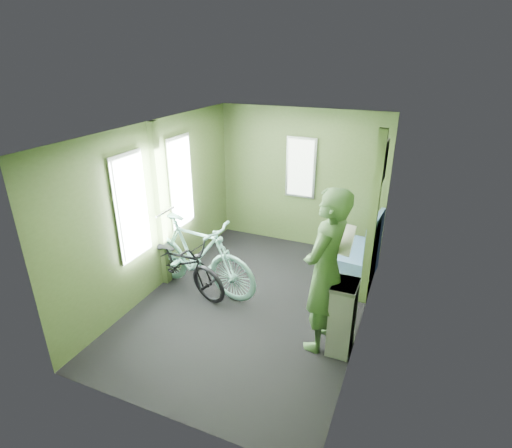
{
  "coord_description": "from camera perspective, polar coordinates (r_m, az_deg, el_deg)",
  "views": [
    {
      "loc": [
        1.79,
        -4.13,
        3.09
      ],
      "look_at": [
        0.0,
        0.1,
        1.1
      ],
      "focal_mm": 28.0,
      "sensor_mm": 36.0,
      "label": 1
    }
  ],
  "objects": [
    {
      "name": "bicycle_mint",
      "position": [
        5.75,
        -8.12,
        -9.3
      ],
      "size": [
        1.91,
        0.84,
        1.15
      ],
      "primitive_type": "imported",
      "rotation": [
        0.0,
        -0.08,
        1.44
      ],
      "color": "#75BAAC",
      "rests_on": "ground"
    },
    {
      "name": "room",
      "position": [
        4.84,
        -0.69,
        3.46
      ],
      "size": [
        4.0,
        4.02,
        2.31
      ],
      "color": "black",
      "rests_on": "ground"
    },
    {
      "name": "passenger",
      "position": [
        4.33,
        9.91,
        -6.7
      ],
      "size": [
        0.59,
        0.78,
        1.88
      ],
      "rotation": [
        0.0,
        0.0,
        -1.79
      ],
      "color": "#3A5C32",
      "rests_on": "ground"
    },
    {
      "name": "bench_seat",
      "position": [
        6.03,
        14.23,
        -5.0
      ],
      "size": [
        0.6,
        0.97,
        0.98
      ],
      "rotation": [
        0.0,
        0.0,
        -0.09
      ],
      "color": "#304A65",
      "rests_on": "ground"
    },
    {
      "name": "bicycle_black",
      "position": [
        5.83,
        -10.53,
        -9.02
      ],
      "size": [
        1.79,
        1.12,
        0.94
      ],
      "primitive_type": "imported",
      "rotation": [
        0.0,
        -0.12,
        1.29
      ],
      "color": "black",
      "rests_on": "ground"
    },
    {
      "name": "waste_box",
      "position": [
        4.55,
        12.22,
        -12.91
      ],
      "size": [
        0.25,
        0.35,
        0.86
      ],
      "primitive_type": "cube",
      "color": "slate",
      "rests_on": "ground"
    }
  ]
}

